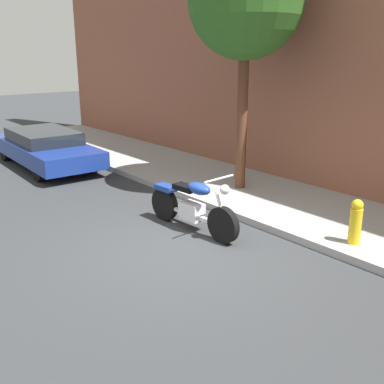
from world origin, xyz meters
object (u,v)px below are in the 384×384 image
(street_tree, at_px, (246,1))
(fire_hydrant, at_px, (355,225))
(parked_car_blue, at_px, (45,147))
(motorcycle, at_px, (192,207))

(street_tree, distance_m, fire_hydrant, 5.20)
(parked_car_blue, height_order, fire_hydrant, parked_car_blue)
(motorcycle, height_order, parked_car_blue, motorcycle)
(street_tree, bearing_deg, fire_hydrant, -13.93)
(parked_car_blue, bearing_deg, street_tree, 24.16)
(parked_car_blue, relative_size, street_tree, 0.85)
(motorcycle, bearing_deg, fire_hydrant, 31.43)
(motorcycle, relative_size, parked_car_blue, 0.48)
(motorcycle, distance_m, street_tree, 4.54)
(street_tree, bearing_deg, parked_car_blue, -155.84)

